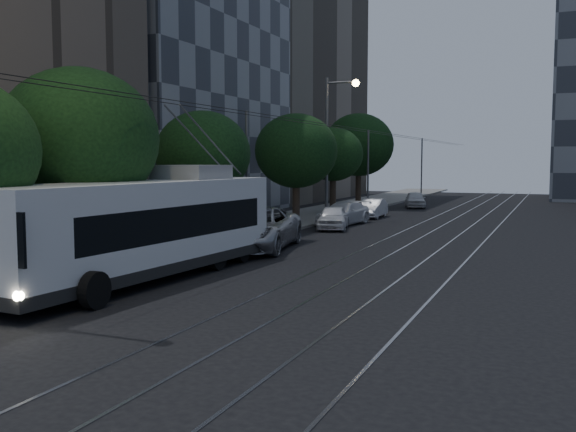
% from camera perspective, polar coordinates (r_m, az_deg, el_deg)
% --- Properties ---
extents(ground, '(120.00, 120.00, 0.00)m').
position_cam_1_polar(ground, '(18.39, -2.81, -6.85)').
color(ground, black).
rests_on(ground, ground).
extents(sidewalk, '(5.00, 90.00, 0.15)m').
position_cam_1_polar(sidewalk, '(39.49, 0.02, -0.38)').
color(sidewalk, slate).
rests_on(sidewalk, ground).
extents(tram_rails, '(4.52, 90.00, 0.02)m').
position_cam_1_polar(tram_rails, '(36.78, 14.52, -1.04)').
color(tram_rails, '#919199').
rests_on(tram_rails, ground).
extents(overhead_wires, '(2.23, 90.00, 6.00)m').
position_cam_1_polar(overhead_wires, '(38.40, 3.50, 4.54)').
color(overhead_wires, black).
rests_on(overhead_wires, ground).
extents(building_glass_mid, '(14.40, 18.40, 26.80)m').
position_cam_1_polar(building_glass_mid, '(47.67, -12.37, 16.56)').
color(building_glass_mid, '#343943').
rests_on(building_glass_mid, ground).
extents(building_tan_far, '(14.40, 22.40, 34.80)m').
position_cam_1_polar(building_tan_far, '(65.53, -1.81, 17.02)').
color(building_tan_far, gray).
rests_on(building_tan_far, ground).
extents(trolleybus, '(3.22, 12.12, 5.63)m').
position_cam_1_polar(trolleybus, '(20.64, -12.51, -1.00)').
color(trolleybus, silver).
rests_on(trolleybus, ground).
extents(pickup_silver, '(4.15, 6.94, 1.81)m').
position_cam_1_polar(pickup_silver, '(27.08, -3.01, -1.09)').
color(pickup_silver, '#ACAEB4').
rests_on(pickup_silver, ground).
extents(car_white_a, '(2.43, 4.08, 1.30)m').
position_cam_1_polar(car_white_a, '(35.06, 4.02, -0.13)').
color(car_white_a, white).
rests_on(car_white_a, ground).
extents(car_white_b, '(2.50, 4.78, 1.32)m').
position_cam_1_polar(car_white_b, '(37.67, 4.95, 0.24)').
color(car_white_b, white).
rests_on(car_white_b, ground).
extents(car_white_c, '(1.39, 3.73, 1.22)m').
position_cam_1_polar(car_white_c, '(42.35, 7.50, 0.67)').
color(car_white_c, white).
rests_on(car_white_c, ground).
extents(car_white_d, '(2.45, 4.04, 1.29)m').
position_cam_1_polar(car_white_d, '(51.95, 11.24, 1.45)').
color(car_white_d, silver).
rests_on(car_white_d, ground).
extents(tree_1, '(5.13, 5.13, 6.74)m').
position_cam_1_polar(tree_1, '(21.89, -18.08, 6.46)').
color(tree_1, black).
rests_on(tree_1, ground).
extents(tree_2, '(4.21, 4.21, 5.94)m').
position_cam_1_polar(tree_2, '(28.56, -7.57, 5.47)').
color(tree_2, black).
rests_on(tree_2, ground).
extents(tree_3, '(4.87, 4.87, 6.50)m').
position_cam_1_polar(tree_3, '(37.86, 0.73, 5.79)').
color(tree_3, black).
rests_on(tree_3, ground).
extents(tree_4, '(4.10, 4.10, 6.01)m').
position_cam_1_polar(tree_4, '(44.11, 4.03, 5.47)').
color(tree_4, black).
rests_on(tree_4, ground).
extents(tree_5, '(5.54, 5.54, 7.48)m').
position_cam_1_polar(tree_5, '(51.60, 6.30, 6.30)').
color(tree_5, black).
rests_on(tree_5, ground).
extents(streetlamp_far, '(2.20, 0.44, 8.94)m').
position_cam_1_polar(streetlamp_far, '(40.67, 4.00, 7.34)').
color(streetlamp_far, '#5B5B5D').
rests_on(streetlamp_far, ground).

